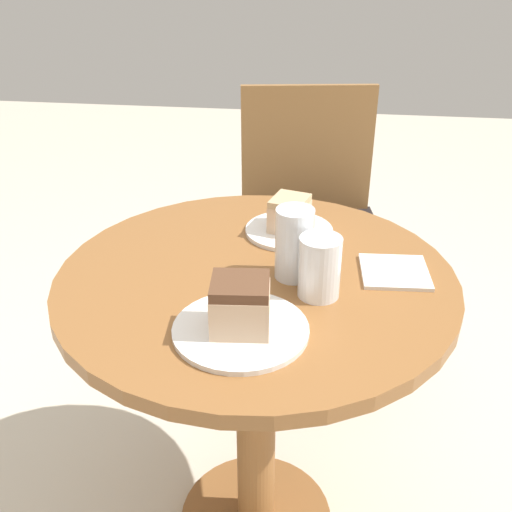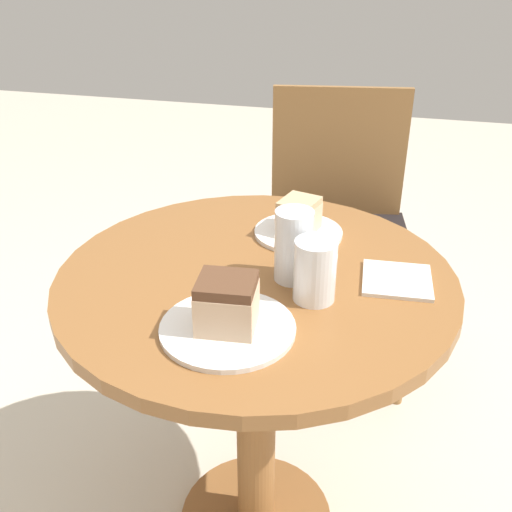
{
  "view_description": "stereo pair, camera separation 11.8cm",
  "coord_description": "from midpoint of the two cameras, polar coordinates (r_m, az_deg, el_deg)",
  "views": [
    {
      "loc": [
        0.14,
        -1.03,
        1.36
      ],
      "look_at": [
        0.0,
        0.0,
        0.79
      ],
      "focal_mm": 42.0,
      "sensor_mm": 36.0,
      "label": 1
    },
    {
      "loc": [
        0.25,
        -1.01,
        1.36
      ],
      "look_at": [
        0.0,
        0.0,
        0.79
      ],
      "focal_mm": 42.0,
      "sensor_mm": 36.0,
      "label": 2
    }
  ],
  "objects": [
    {
      "name": "glass_water",
      "position": [
        1.11,
        3.04,
        -1.38
      ],
      "size": [
        0.08,
        0.08,
        0.12
      ],
      "color": "silver",
      "rests_on": "table"
    },
    {
      "name": "plate_near",
      "position": [
        1.36,
        0.69,
        2.37
      ],
      "size": [
        0.2,
        0.2,
        0.01
      ],
      "color": "white",
      "rests_on": "table"
    },
    {
      "name": "plate_far",
      "position": [
        1.03,
        -4.5,
        -7.14
      ],
      "size": [
        0.24,
        0.24,
        0.01
      ],
      "color": "white",
      "rests_on": "table"
    },
    {
      "name": "chair",
      "position": [
        2.02,
        3.44,
        3.25
      ],
      "size": [
        0.55,
        0.55,
        0.91
      ],
      "rotation": [
        0.0,
        0.0,
        0.16
      ],
      "color": "olive",
      "rests_on": "ground_plane"
    },
    {
      "name": "cake_slice_far",
      "position": [
        1.0,
        -4.61,
        -4.79
      ],
      "size": [
        0.11,
        0.1,
        0.09
      ],
      "rotation": [
        0.0,
        0.0,
        1.66
      ],
      "color": "beige",
      "rests_on": "plate_far"
    },
    {
      "name": "table",
      "position": [
        1.3,
        -2.62,
        -8.64
      ],
      "size": [
        0.81,
        0.81,
        0.75
      ],
      "color": "brown",
      "rests_on": "ground_plane"
    },
    {
      "name": "cake_slice_near",
      "position": [
        1.34,
        0.7,
        4.0
      ],
      "size": [
        0.1,
        0.1,
        0.08
      ],
      "rotation": [
        0.0,
        0.0,
        6.01
      ],
      "color": "beige",
      "rests_on": "plate_near"
    },
    {
      "name": "napkin_stack",
      "position": [
        1.22,
        10.4,
        -1.58
      ],
      "size": [
        0.14,
        0.14,
        0.01
      ],
      "rotation": [
        0.0,
        0.0,
        0.06
      ],
      "color": "silver",
      "rests_on": "table"
    },
    {
      "name": "glass_lemonade",
      "position": [
        1.16,
        0.76,
        0.69
      ],
      "size": [
        0.07,
        0.07,
        0.15
      ],
      "color": "beige",
      "rests_on": "table"
    }
  ]
}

